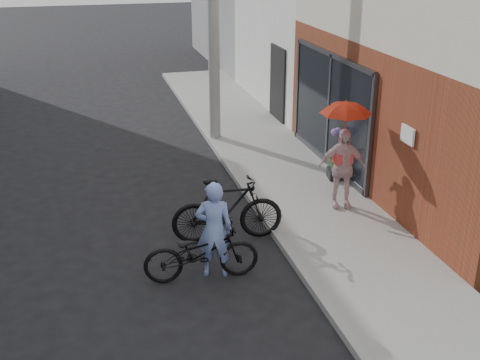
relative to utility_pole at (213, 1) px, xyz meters
name	(u,v)px	position (x,y,z in m)	size (l,w,h in m)	color
ground	(231,258)	(-1.10, -6.00, -3.50)	(80.00, 80.00, 0.00)	black
sidewalk	(307,195)	(1.00, -4.00, -3.44)	(2.20, 24.00, 0.12)	gray
curb	(252,201)	(-0.16, -4.00, -3.44)	(0.12, 24.00, 0.12)	#9E9E99
utility_pole	(213,1)	(0.00, 0.00, 0.00)	(0.28, 0.28, 7.00)	#9E9E99
officer	(214,230)	(-1.48, -6.42, -2.71)	(0.58, 0.38, 1.58)	#7F99E2
bike_left	(201,252)	(-1.70, -6.49, -3.03)	(0.62, 1.78, 0.93)	black
bike_right	(227,210)	(-1.00, -5.35, -2.92)	(0.55, 1.94, 1.17)	black
kimono_woman	(342,168)	(1.37, -4.78, -2.60)	(0.91, 0.38, 1.56)	beige
parasol	(346,108)	(1.37, -4.78, -1.43)	(0.90, 0.90, 0.79)	red
planter	(337,174)	(1.90, -3.45, -3.28)	(0.39, 0.39, 0.21)	black
potted_plant	(338,156)	(1.90, -3.45, -2.88)	(0.52, 0.45, 0.58)	#376A2A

